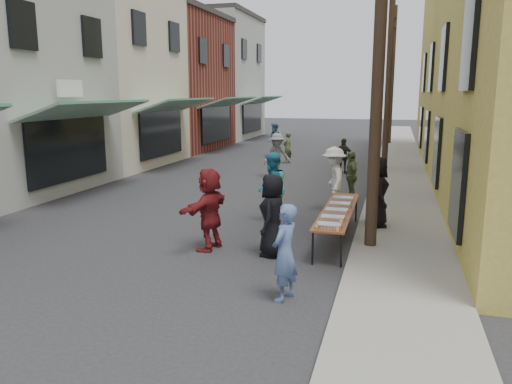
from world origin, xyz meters
The scene contains 27 objects.
ground centered at (0.00, 0.00, 0.00)m, with size 120.00×120.00×0.00m, color #28282B.
sidewalk centered at (5.00, 15.00, 0.05)m, with size 2.20×60.00×0.10m, color gray.
storefront_row centered at (-10.00, 14.96, 4.12)m, with size 8.00×37.00×9.00m.
utility_pole_near centered at (4.30, 3.00, 4.50)m, with size 0.26×0.26×9.00m, color #2D2116.
utility_pole_mid centered at (4.30, 15.00, 4.50)m, with size 0.26×0.26×9.00m, color #2D2116.
utility_pole_far centered at (4.30, 27.00, 4.50)m, with size 0.26×0.26×9.00m, color #2D2116.
serving_table centered at (3.51, 3.50, 0.71)m, with size 0.70×4.00×0.75m.
catering_tray_sausage centered at (3.51, 1.85, 0.79)m, with size 0.50×0.33×0.08m, color maroon.
catering_tray_foil_b centered at (3.51, 2.50, 0.79)m, with size 0.50×0.33×0.08m, color #B2B2B7.
catering_tray_buns centered at (3.51, 3.20, 0.79)m, with size 0.50×0.33×0.08m, color tan.
catering_tray_foil_d centered at (3.51, 3.90, 0.79)m, with size 0.50×0.33×0.08m, color #B2B2B7.
catering_tray_buns_end centered at (3.51, 4.60, 0.79)m, with size 0.50×0.33×0.08m, color tan.
condiment_jar_a centered at (3.29, 1.55, 0.79)m, with size 0.07×0.07×0.08m, color #A57F26.
condiment_jar_b centered at (3.29, 1.65, 0.79)m, with size 0.07×0.07×0.08m, color #A57F26.
condiment_jar_c centered at (3.29, 1.75, 0.79)m, with size 0.07×0.07×0.08m, color #A57F26.
cup_stack centered at (3.71, 1.60, 0.81)m, with size 0.08×0.08×0.12m, color tan.
guest_front_a centered at (2.28, 1.99, 0.89)m, with size 0.87×0.57×1.78m, color black.
guest_front_b centered at (3.04, -0.25, 0.83)m, with size 0.61×0.40×1.67m, color #4C6494.
guest_front_c centered at (1.60, 4.68, 0.96)m, with size 0.93×0.72×1.91m, color teal.
guest_front_d centered at (3.04, 6.41, 0.96)m, with size 1.24×0.71×1.92m, color silver.
guest_front_e centered at (3.40, 8.07, 0.81)m, with size 0.95×0.40×1.63m, color #566339.
guest_queue_back centered at (0.82, 2.04, 0.92)m, with size 1.71×0.54×1.84m, color maroon.
server centered at (4.35, 4.68, 0.99)m, with size 0.87×0.57×1.79m, color black.
passerby_left centered at (0.06, 11.85, 0.92)m, with size 1.18×0.68×1.83m, color slate.
passerby_mid centered at (2.60, 13.64, 0.76)m, with size 0.89×0.37×1.53m, color black.
passerby_right centered at (-0.44, 16.23, 0.78)m, with size 0.57×0.37×1.56m, color #4A5430.
passerby_far centered at (-1.65, 18.53, 0.93)m, with size 0.90×0.70×1.86m, color teal.
Camera 1 is at (4.72, -8.07, 3.46)m, focal length 35.00 mm.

